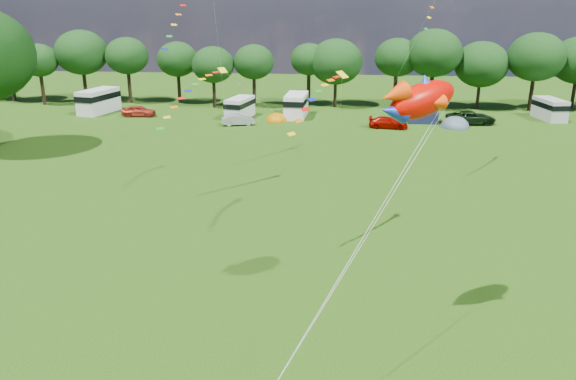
# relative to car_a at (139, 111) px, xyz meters

# --- Properties ---
(ground_plane) EXTENTS (180.00, 180.00, 0.00)m
(ground_plane) POSITION_rel_car_a_xyz_m (22.32, -46.23, -0.70)
(ground_plane) COLOR black
(ground_plane) RESTS_ON ground
(tree_line) EXTENTS (102.98, 10.98, 10.27)m
(tree_line) POSITION_rel_car_a_xyz_m (27.63, 8.76, 5.65)
(tree_line) COLOR black
(tree_line) RESTS_ON ground
(car_a) EXTENTS (4.31, 1.92, 1.40)m
(car_a) POSITION_rel_car_a_xyz_m (0.00, 0.00, 0.00)
(car_a) COLOR #AC2B1C
(car_a) RESTS_ON ground
(car_b) EXTENTS (3.78, 2.32, 1.25)m
(car_b) POSITION_rel_car_a_xyz_m (13.19, -3.86, -0.08)
(car_b) COLOR #9C9EA4
(car_b) RESTS_ON ground
(car_c) EXTENTS (4.41, 2.33, 1.26)m
(car_c) POSITION_rel_car_a_xyz_m (30.26, -3.79, -0.07)
(car_c) COLOR #9A0700
(car_c) RESTS_ON ground
(car_d) EXTENTS (5.98, 3.35, 1.55)m
(car_d) POSITION_rel_car_a_xyz_m (39.95, -0.65, 0.07)
(car_d) COLOR black
(car_d) RESTS_ON ground
(campervan_a) EXTENTS (3.87, 6.49, 2.97)m
(campervan_a) POSITION_rel_car_a_xyz_m (-5.89, 1.92, 0.89)
(campervan_a) COLOR silver
(campervan_a) RESTS_ON ground
(campervan_b) EXTENTS (3.15, 5.37, 2.47)m
(campervan_b) POSITION_rel_car_a_xyz_m (12.61, 0.44, 0.62)
(campervan_b) COLOR silver
(campervan_b) RESTS_ON ground
(campervan_c) EXTENTS (2.68, 5.84, 2.82)m
(campervan_c) POSITION_rel_car_a_xyz_m (19.39, 1.77, 0.81)
(campervan_c) COLOR white
(campervan_c) RESTS_ON ground
(campervan_d) EXTENTS (3.00, 5.40, 2.50)m
(campervan_d) POSITION_rel_car_a_xyz_m (49.90, 3.09, 0.64)
(campervan_d) COLOR #B7B7B9
(campervan_d) RESTS_ON ground
(tent_orange) EXTENTS (2.52, 2.76, 1.97)m
(tent_orange) POSITION_rel_car_a_xyz_m (17.28, -1.24, -0.68)
(tent_orange) COLOR #BA6700
(tent_orange) RESTS_ON ground
(tent_greyblue) EXTENTS (3.29, 3.60, 2.45)m
(tent_greyblue) POSITION_rel_car_a_xyz_m (37.85, -2.54, -0.68)
(tent_greyblue) COLOR #465764
(tent_greyblue) RESTS_ON ground
(awning_navy) EXTENTS (3.45, 2.81, 2.14)m
(awning_navy) POSITION_rel_car_a_xyz_m (34.44, 0.03, 0.37)
(awning_navy) COLOR #141A38
(awning_navy) RESTS_ON ground
(fish_kite) EXTENTS (3.66, 3.03, 2.03)m
(fish_kite) POSITION_rel_car_a_xyz_m (27.97, -44.62, 9.30)
(fish_kite) COLOR #D50900
(fish_kite) RESTS_ON ground
(streamer_kite_b) EXTENTS (4.29, 4.69, 3.80)m
(streamer_kite_b) POSITION_rel_car_a_xyz_m (14.77, -27.46, 7.04)
(streamer_kite_b) COLOR #FFF318
(streamer_kite_b) RESTS_ON ground
(streamer_kite_c) EXTENTS (3.14, 5.01, 2.81)m
(streamer_kite_c) POSITION_rel_car_a_xyz_m (23.99, -35.78, 8.19)
(streamer_kite_c) COLOR #FFF923
(streamer_kite_c) RESTS_ON ground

